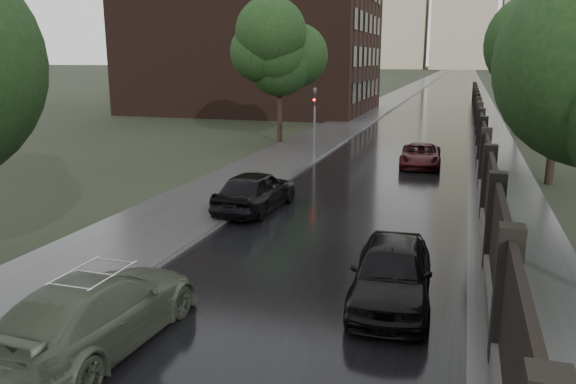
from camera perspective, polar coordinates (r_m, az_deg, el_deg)
The scene contains 13 objects.
road at distance 195.39m, azimuth 16.67°, elevation 11.27°, with size 8.00×420.00×0.02m, color black.
sidewalk_left at distance 195.60m, azimuth 14.88°, elevation 11.41°, with size 4.00×420.00×0.16m, color #2D2D2D.
verge_right at distance 195.37m, azimuth 18.31°, elevation 11.17°, with size 3.00×420.00×0.08m, color #2D2D2D.
fence_right at distance 37.59m, azimuth 18.84°, elevation 5.75°, with size 0.45×75.72×2.70m.
tree_left_far at distance 37.15m, azimuth -0.87°, elevation 12.93°, with size 4.25×4.25×7.39m.
tree_right_b at distance 27.56m, azimuth 25.95°, elevation 10.81°, with size 4.08×4.08×7.01m.
tree_right_c at distance 45.45m, azimuth 22.77°, elevation 11.64°, with size 4.08×4.08×7.01m.
traffic_light at distance 31.46m, azimuth 2.72°, elevation 7.63°, with size 0.16×0.32×4.00m.
brick_building at distance 61.39m, azimuth -3.44°, elevation 17.56°, with size 24.00×18.00×20.00m, color black.
volga_sedan at distance 11.85m, azimuth -18.86°, elevation -11.37°, with size 2.12×5.21×1.51m, color #434A3B.
hatchback_left at distance 20.94m, azimuth -3.31°, elevation 0.16°, with size 1.83×4.56×1.55m, color black.
car_right_near at distance 13.34m, azimuth 10.50°, elevation -8.00°, with size 1.79×4.46×1.52m, color black.
car_right_far at distance 30.24m, azimuth 13.32°, elevation 3.62°, with size 2.03×4.40×1.22m, color black.
Camera 1 is at (3.64, -5.28, 5.59)m, focal length 35.00 mm.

